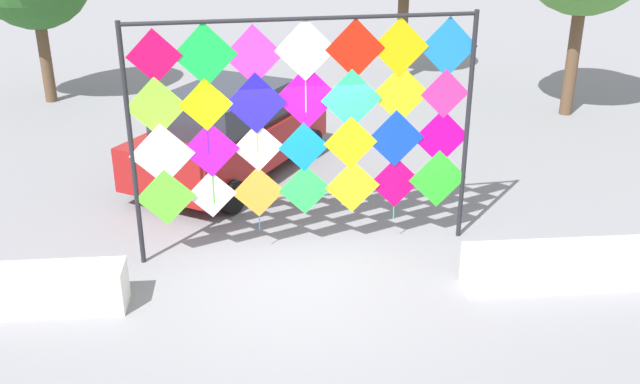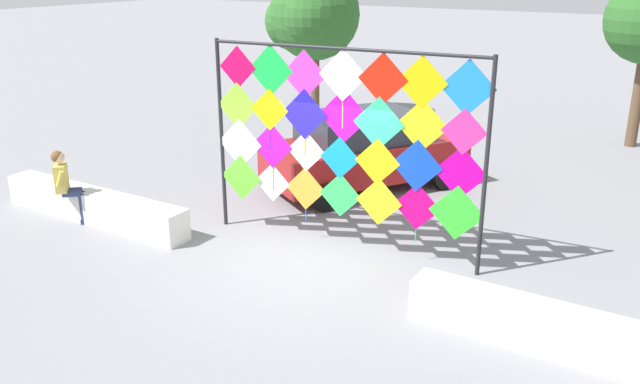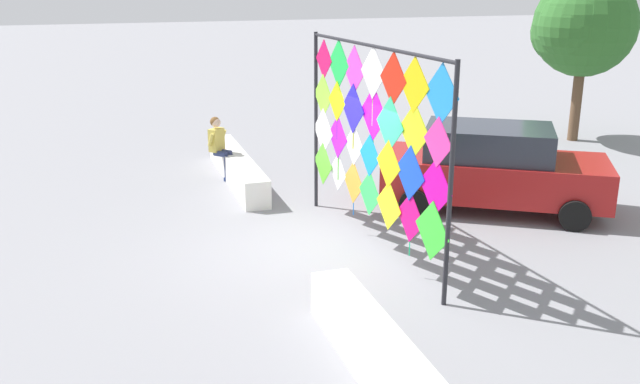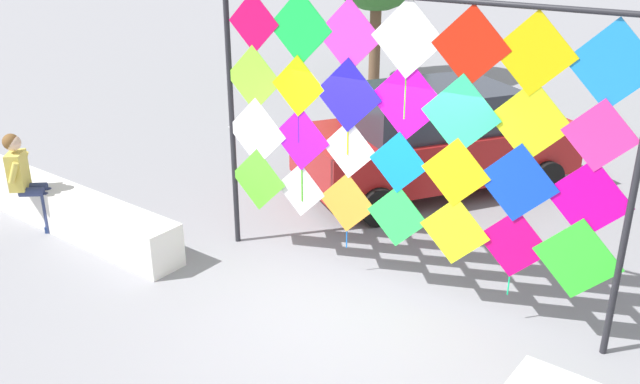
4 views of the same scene
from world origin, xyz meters
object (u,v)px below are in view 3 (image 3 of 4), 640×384
Objects in this scene: seated_vendor at (220,143)px; tree_palm_like at (579,26)px; parked_car at (493,167)px; kite_display_rack at (372,130)px.

tree_palm_like reaches higher than seated_vendor.
seated_vendor is 0.31× the size of parked_car.
kite_display_rack is at bearing -54.75° from tree_palm_like.
kite_display_rack is 1.05× the size of parked_car.
parked_car is at bearing -48.35° from tree_palm_like.
parked_car is at bearing 52.23° from seated_vendor.
seated_vendor is 6.08m from parked_car.
seated_vendor is at bearing -127.77° from parked_car.
kite_display_rack is 1.07× the size of tree_palm_like.
tree_palm_like is at bearing 125.25° from kite_display_rack.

